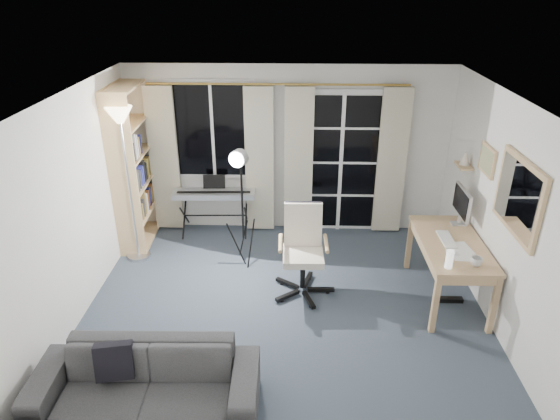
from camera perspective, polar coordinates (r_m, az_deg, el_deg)
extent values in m
cube|color=#384251|center=(5.87, 0.52, -10.87)|extent=(4.50, 4.00, 0.02)
cube|color=white|center=(7.09, -7.68, 9.06)|extent=(1.20, 0.06, 1.40)
cube|color=black|center=(7.06, -7.72, 8.99)|extent=(1.10, 0.02, 1.30)
cube|color=white|center=(7.05, -7.73, 8.97)|extent=(0.04, 0.03, 1.30)
cube|color=white|center=(7.18, 6.94, 5.31)|extent=(1.32, 0.06, 2.11)
cube|color=black|center=(7.13, 4.55, 5.27)|extent=(0.55, 0.02, 1.95)
cube|color=black|center=(7.18, 9.35, 5.17)|extent=(0.55, 0.02, 1.95)
cube|color=white|center=(7.14, 6.96, 5.20)|extent=(0.05, 0.04, 2.05)
cube|color=white|center=(7.32, 6.77, 1.70)|extent=(1.15, 0.03, 0.03)
cube|color=white|center=(7.13, 6.97, 5.39)|extent=(1.15, 0.03, 0.03)
cube|color=white|center=(6.98, 7.19, 9.25)|extent=(1.15, 0.03, 0.03)
cylinder|color=gold|center=(6.77, -0.34, 14.18)|extent=(3.50, 0.03, 0.03)
cube|color=beige|center=(7.27, -13.08, 5.55)|extent=(0.40, 0.07, 2.10)
cube|color=beige|center=(7.05, -2.36, 5.58)|extent=(0.40, 0.07, 2.10)
cube|color=beige|center=(7.03, 2.13, 5.54)|extent=(0.40, 0.07, 2.10)
cube|color=beige|center=(7.16, 12.63, 5.30)|extent=(0.40, 0.07, 2.10)
cube|color=tan|center=(6.62, -17.49, 3.28)|extent=(0.36, 0.05, 2.21)
cube|color=tan|center=(7.51, -15.47, 6.15)|extent=(0.36, 0.05, 2.21)
cube|color=tan|center=(7.11, -17.66, 4.77)|extent=(0.07, 1.00, 2.21)
cube|color=tan|center=(7.49, -15.42, -2.90)|extent=(0.39, 1.01, 0.03)
cube|color=tan|center=(7.31, -15.79, -0.07)|extent=(0.39, 1.01, 0.03)
cube|color=tan|center=(7.15, -16.18, 2.98)|extent=(0.39, 1.01, 0.03)
cube|color=tan|center=(7.00, -16.59, 6.16)|extent=(0.39, 1.01, 0.03)
cube|color=tan|center=(6.89, -17.02, 9.46)|extent=(0.39, 1.01, 0.03)
cube|color=tan|center=(6.78, -17.54, 13.32)|extent=(0.39, 1.01, 0.03)
cube|color=beige|center=(6.88, -16.57, -0.35)|extent=(0.25, 0.07, 0.28)
cube|color=olive|center=(6.99, -16.32, -0.18)|extent=(0.25, 0.06, 0.22)
cube|color=#393939|center=(7.06, -16.15, 0.24)|extent=(0.25, 0.05, 0.26)
cube|color=olive|center=(7.12, -16.02, 0.80)|extent=(0.25, 0.05, 0.33)
cube|color=beige|center=(7.21, -15.83, 0.82)|extent=(0.25, 0.07, 0.26)
cube|color=#CC743A|center=(7.30, -15.64, 1.18)|extent=(0.25, 0.05, 0.27)
cube|color=#303491|center=(7.37, -15.48, 1.47)|extent=(0.25, 0.06, 0.27)
cube|color=olive|center=(7.46, -15.30, 1.72)|extent=(0.25, 0.04, 0.25)
cube|color=#CC743A|center=(7.53, -15.17, 1.99)|extent=(0.25, 0.07, 0.26)
cube|color=#393939|center=(7.62, -15.00, 2.39)|extent=(0.25, 0.04, 0.29)
cube|color=#303491|center=(6.72, -17.02, 2.96)|extent=(0.25, 0.05, 0.30)
cube|color=#393939|center=(6.79, -16.84, 3.19)|extent=(0.25, 0.07, 0.30)
cube|color=#393939|center=(6.89, -16.59, 3.38)|extent=(0.25, 0.05, 0.26)
cube|color=#303491|center=(6.97, -16.41, 3.57)|extent=(0.25, 0.04, 0.24)
cube|color=#303491|center=(7.04, -16.26, 3.89)|extent=(0.25, 0.05, 0.26)
cube|color=#393939|center=(7.11, -16.11, 4.30)|extent=(0.25, 0.05, 0.30)
cube|color=#393939|center=(7.19, -15.93, 4.31)|extent=(0.25, 0.06, 0.24)
cube|color=#DBBD52|center=(7.27, -15.75, 4.63)|extent=(0.25, 0.05, 0.26)
cube|color=olive|center=(7.35, -15.59, 4.93)|extent=(0.25, 0.04, 0.27)
cube|color=#393939|center=(7.42, -15.45, 5.09)|extent=(0.25, 0.04, 0.26)
cube|color=#CC743A|center=(6.57, -17.49, 6.39)|extent=(0.25, 0.05, 0.31)
cube|color=#393939|center=(6.66, -17.25, 6.33)|extent=(0.25, 0.04, 0.24)
cube|color=beige|center=(6.72, -17.14, 6.91)|extent=(0.25, 0.05, 0.33)
cube|color=beige|center=(6.79, -16.94, 7.01)|extent=(0.25, 0.05, 0.30)
cube|color=olive|center=(6.88, -16.74, 7.00)|extent=(0.25, 0.04, 0.25)
cube|color=#303491|center=(6.95, -16.57, 7.25)|extent=(0.25, 0.06, 0.25)
cylinder|color=#B2B2B7|center=(7.05, -15.82, -4.99)|extent=(0.32, 0.32, 0.03)
cylinder|color=#B2B2B7|center=(6.63, -16.79, 2.18)|extent=(0.03, 0.03, 1.89)
cone|color=#FFE5B2|center=(6.33, -17.89, 10.30)|extent=(0.34, 0.34, 0.19)
cylinder|color=black|center=(7.33, -10.85, -0.62)|extent=(0.04, 0.56, 0.50)
cylinder|color=black|center=(7.33, -10.85, -0.62)|extent=(0.04, 0.56, 0.50)
cylinder|color=black|center=(7.22, -3.89, -0.61)|extent=(0.04, 0.56, 0.50)
cylinder|color=black|center=(7.22, -3.89, -0.61)|extent=(0.04, 0.56, 0.50)
cylinder|color=black|center=(7.26, -7.40, -0.61)|extent=(0.89, 0.05, 0.02)
cube|color=silver|center=(7.12, -7.55, 1.83)|extent=(1.17, 0.34, 0.08)
cube|color=white|center=(7.04, -7.63, 1.84)|extent=(1.07, 0.16, 0.01)
cube|color=black|center=(7.07, -7.60, 2.02)|extent=(1.03, 0.11, 0.01)
cube|color=black|center=(7.14, -7.53, 3.23)|extent=(0.31, 0.07, 0.19)
cylinder|color=black|center=(6.49, -3.34, -3.94)|extent=(0.11, 0.24, 0.64)
cylinder|color=black|center=(6.63, -4.22, -3.31)|extent=(0.17, 0.21, 0.65)
cylinder|color=black|center=(6.49, -4.97, -4.02)|extent=(0.25, 0.06, 0.65)
cylinder|color=black|center=(6.25, -4.36, 1.28)|extent=(0.04, 0.04, 1.11)
cylinder|color=silver|center=(6.01, -4.74, 5.92)|extent=(0.24, 0.19, 0.21)
cylinder|color=white|center=(5.96, -5.05, 5.72)|extent=(0.18, 0.09, 0.18)
cube|color=black|center=(6.06, 4.69, -9.04)|extent=(0.32, 0.06, 0.04)
cylinder|color=black|center=(6.08, 5.46, -9.19)|extent=(0.05, 0.05, 0.05)
cube|color=black|center=(6.23, 3.15, -7.95)|extent=(0.14, 0.32, 0.04)
cylinder|color=black|center=(6.31, 3.34, -7.72)|extent=(0.05, 0.05, 0.05)
cube|color=black|center=(6.16, 0.84, -8.36)|extent=(0.29, 0.23, 0.04)
cylinder|color=black|center=(6.21, 0.23, -8.27)|extent=(0.05, 0.05, 0.05)
cube|color=black|center=(5.94, 0.85, -9.76)|extent=(0.29, 0.24, 0.04)
cylinder|color=black|center=(5.91, 0.20, -10.18)|extent=(0.05, 0.05, 0.05)
cube|color=black|center=(5.88, 3.31, -10.21)|extent=(0.15, 0.32, 0.04)
cylinder|color=black|center=(5.83, 3.58, -10.81)|extent=(0.05, 0.05, 0.05)
cylinder|color=black|center=(5.92, 2.61, -7.15)|extent=(0.06, 0.06, 0.40)
cube|color=beige|center=(5.80, 2.66, -5.30)|extent=(0.47, 0.47, 0.08)
cube|color=beige|center=(5.85, 2.65, -1.64)|extent=(0.45, 0.13, 0.53)
cube|color=black|center=(5.88, 2.64, -1.29)|extent=(0.43, 0.11, 0.49)
cylinder|color=tan|center=(5.74, 0.05, -3.80)|extent=(0.05, 0.40, 0.04)
cylinder|color=tan|center=(5.76, 5.30, -3.81)|extent=(0.05, 0.40, 0.04)
cube|color=tan|center=(5.95, 19.06, -3.65)|extent=(0.69, 1.38, 0.04)
cube|color=tan|center=(5.98, 18.97, -4.22)|extent=(0.65, 1.34, 0.10)
cube|color=tan|center=(5.53, 17.31, -10.26)|extent=(0.06, 0.06, 0.70)
cube|color=tan|center=(5.72, 23.26, -9.98)|extent=(0.06, 0.06, 0.70)
cube|color=tan|center=(6.59, 14.56, -3.75)|extent=(0.06, 0.06, 0.70)
cube|color=tan|center=(6.75, 19.60, -3.72)|extent=(0.06, 0.06, 0.70)
cube|color=silver|center=(6.38, 19.73, -1.48)|extent=(0.18, 0.12, 0.01)
cube|color=silver|center=(6.32, 19.90, -0.43)|extent=(0.04, 0.03, 0.22)
cube|color=silver|center=(6.26, 20.11, 0.87)|extent=(0.04, 0.53, 0.33)
cube|color=black|center=(6.26, 19.94, 0.87)|extent=(0.01, 0.49, 0.29)
cube|color=white|center=(5.96, 18.52, -3.19)|extent=(0.14, 0.41, 0.02)
cube|color=white|center=(5.70, 18.83, -4.59)|extent=(0.06, 0.10, 0.02)
cube|color=white|center=(5.83, 19.94, -4.15)|extent=(0.26, 0.32, 0.01)
cube|color=white|center=(5.66, 20.22, -5.14)|extent=(0.22, 0.16, 0.00)
cube|color=black|center=(5.49, 18.66, -5.17)|extent=(0.05, 0.04, 0.12)
cylinder|color=white|center=(5.39, 18.79, -5.34)|extent=(0.08, 0.08, 0.20)
cube|color=black|center=(6.23, 18.84, -9.67)|extent=(0.29, 0.08, 0.05)
imported|color=silver|center=(5.53, 21.55, -5.41)|extent=(0.12, 0.10, 0.12)
cube|color=tan|center=(5.24, 25.63, 1.35)|extent=(0.04, 0.94, 0.74)
cube|color=white|center=(5.23, 25.43, 1.35)|extent=(0.01, 0.84, 0.64)
cube|color=tan|center=(6.00, 22.63, 5.29)|extent=(0.03, 0.42, 0.32)
cube|color=#57AE81|center=(5.99, 22.49, 5.30)|extent=(0.00, 0.36, 0.26)
cube|color=tan|center=(6.50, 20.27, 4.78)|extent=(0.16, 0.30, 0.02)
cone|color=beige|center=(6.47, 20.39, 5.53)|extent=(0.12, 0.12, 0.15)
imported|color=#29292B|center=(4.61, -15.21, -17.75)|extent=(1.94, 0.60, 0.75)
cube|color=black|center=(4.71, -18.41, -16.07)|extent=(0.35, 0.24, 0.34)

